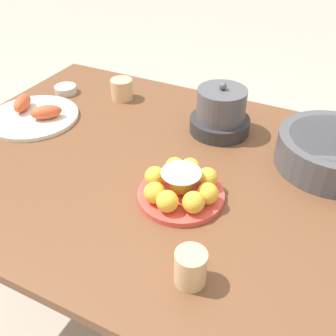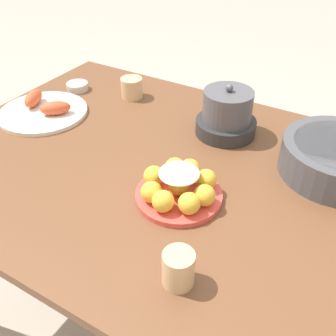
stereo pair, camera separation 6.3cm
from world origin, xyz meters
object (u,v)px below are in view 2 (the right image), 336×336
Objects in this scene: dining_table at (159,184)px; cup_near at (178,269)px; cake_plate at (179,187)px; seafood_platter at (44,110)px; cup_far at (132,88)px; sauce_bowl at (77,86)px; warming_pot at (227,115)px.

cup_near reaches higher than dining_table.
cake_plate is at bearing 119.12° from cup_near.
dining_table is 4.47× the size of seafood_platter.
dining_table is 0.21m from cake_plate.
cup_far reaches higher than dining_table.
cake_plate reaches higher than cup_far.
dining_table is at bearing -45.10° from cup_far.
seafood_platter reaches higher than dining_table.
dining_table is 16.92× the size of cup_far.
cup_far is (0.20, 0.27, 0.02)m from seafood_platter.
sauce_bowl is at bearing 143.20° from cup_near.
cake_plate is (0.13, -0.11, 0.12)m from dining_table.
dining_table is 0.45m from cup_near.
warming_pot is at bearing 68.72° from dining_table.
sauce_bowl is (-0.54, 0.26, 0.10)m from dining_table.
cake_plate is 0.27m from cup_near.
sauce_bowl is 0.65m from warming_pot.
warming_pot reaches higher than dining_table.
warming_pot is (0.42, -0.06, 0.03)m from cup_far.
warming_pot is (0.62, 0.21, 0.05)m from seafood_platter.
warming_pot is (-0.16, 0.60, 0.03)m from cup_near.
cake_plate is at bearing -43.54° from cup_far.
cake_plate is 2.74× the size of sauce_bowl.
cake_plate is at bearing -85.44° from warming_pot.
dining_table is at bearing -111.28° from warming_pot.
cup_near is at bearing -52.63° from dining_table.
warming_pot is (-0.03, 0.37, 0.03)m from cake_plate.
sauce_bowl is 1.03× the size of cup_far.
seafood_platter is 0.34m from cup_far.
cup_near is 0.42× the size of warming_pot.
cake_plate is at bearing -13.33° from seafood_platter.
seafood_platter is (-0.65, 0.15, -0.02)m from cake_plate.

